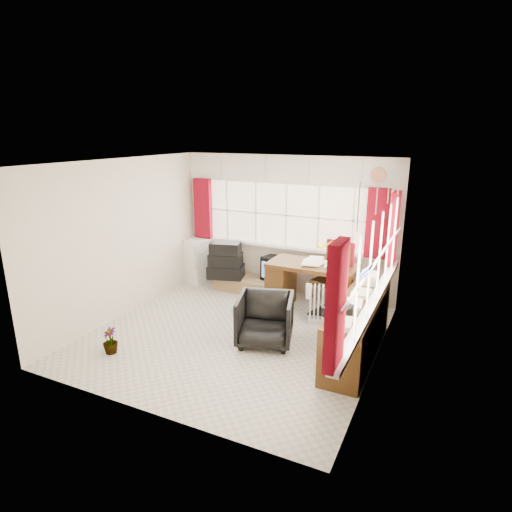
{
  "coord_description": "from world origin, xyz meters",
  "views": [
    {
      "loc": [
        2.73,
        -5.05,
        2.89
      ],
      "look_at": [
        0.08,
        0.55,
        1.08
      ],
      "focal_mm": 30.0,
      "sensor_mm": 36.0,
      "label": 1
    }
  ],
  "objects_px": {
    "desk_lamp": "(336,247)",
    "radiator": "(322,308)",
    "office_chair": "(265,320)",
    "crt_tv": "(278,268)",
    "credenza": "(357,327)",
    "desk": "(312,285)",
    "task_chair": "(335,276)",
    "tv_bench": "(253,285)",
    "mini_fridge": "(198,260)"
  },
  "relations": [
    {
      "from": "desk_lamp",
      "to": "radiator",
      "type": "distance_m",
      "value": 1.01
    },
    {
      "from": "crt_tv",
      "to": "radiator",
      "type": "bearing_deg",
      "value": -39.34
    },
    {
      "from": "desk_lamp",
      "to": "task_chair",
      "type": "xyz_separation_m",
      "value": [
        0.03,
        -0.06,
        -0.48
      ]
    },
    {
      "from": "desk",
      "to": "mini_fridge",
      "type": "xyz_separation_m",
      "value": [
        -2.53,
        0.48,
        -0.02
      ]
    },
    {
      "from": "radiator",
      "to": "credenza",
      "type": "height_order",
      "value": "credenza"
    },
    {
      "from": "task_chair",
      "to": "mini_fridge",
      "type": "distance_m",
      "value": 2.92
    },
    {
      "from": "radiator",
      "to": "mini_fridge",
      "type": "bearing_deg",
      "value": 162.95
    },
    {
      "from": "desk_lamp",
      "to": "radiator",
      "type": "bearing_deg",
      "value": -92.36
    },
    {
      "from": "tv_bench",
      "to": "credenza",
      "type": "bearing_deg",
      "value": -33.7
    },
    {
      "from": "mini_fridge",
      "to": "radiator",
      "type": "bearing_deg",
      "value": -17.05
    },
    {
      "from": "office_chair",
      "to": "crt_tv",
      "type": "distance_m",
      "value": 1.99
    },
    {
      "from": "desk_lamp",
      "to": "task_chair",
      "type": "relative_size",
      "value": 0.35
    },
    {
      "from": "credenza",
      "to": "tv_bench",
      "type": "relative_size",
      "value": 1.43
    },
    {
      "from": "task_chair",
      "to": "credenza",
      "type": "bearing_deg",
      "value": -61.9
    },
    {
      "from": "desk_lamp",
      "to": "mini_fridge",
      "type": "bearing_deg",
      "value": 173.46
    },
    {
      "from": "desk_lamp",
      "to": "credenza",
      "type": "bearing_deg",
      "value": -62.16
    },
    {
      "from": "crt_tv",
      "to": "desk",
      "type": "bearing_deg",
      "value": -33.3
    },
    {
      "from": "desk",
      "to": "task_chair",
      "type": "relative_size",
      "value": 1.2
    },
    {
      "from": "office_chair",
      "to": "radiator",
      "type": "bearing_deg",
      "value": 43.61
    },
    {
      "from": "task_chair",
      "to": "crt_tv",
      "type": "xyz_separation_m",
      "value": [
        -1.19,
        0.46,
        -0.17
      ]
    },
    {
      "from": "office_chair",
      "to": "tv_bench",
      "type": "bearing_deg",
      "value": 104.04
    },
    {
      "from": "office_chair",
      "to": "radiator",
      "type": "height_order",
      "value": "office_chair"
    },
    {
      "from": "desk",
      "to": "desk_lamp",
      "type": "bearing_deg",
      "value": 25.44
    },
    {
      "from": "tv_bench",
      "to": "crt_tv",
      "type": "xyz_separation_m",
      "value": [
        0.45,
        0.14,
        0.35
      ]
    },
    {
      "from": "task_chair",
      "to": "office_chair",
      "type": "xyz_separation_m",
      "value": [
        -0.6,
        -1.43,
        -0.28
      ]
    },
    {
      "from": "desk",
      "to": "office_chair",
      "type": "xyz_separation_m",
      "value": [
        -0.24,
        -1.34,
        -0.11
      ]
    },
    {
      "from": "office_chair",
      "to": "credenza",
      "type": "bearing_deg",
      "value": -6.31
    },
    {
      "from": "desk_lamp",
      "to": "mini_fridge",
      "type": "height_order",
      "value": "desk_lamp"
    },
    {
      "from": "crt_tv",
      "to": "office_chair",
      "type": "bearing_deg",
      "value": -72.62
    },
    {
      "from": "task_chair",
      "to": "radiator",
      "type": "relative_size",
      "value": 1.91
    },
    {
      "from": "office_chair",
      "to": "tv_bench",
      "type": "relative_size",
      "value": 0.55
    },
    {
      "from": "credenza",
      "to": "crt_tv",
      "type": "xyz_separation_m",
      "value": [
        -1.83,
        1.66,
        0.08
      ]
    },
    {
      "from": "radiator",
      "to": "credenza",
      "type": "xyz_separation_m",
      "value": [
        0.69,
        -0.73,
        0.14
      ]
    },
    {
      "from": "tv_bench",
      "to": "mini_fridge",
      "type": "bearing_deg",
      "value": 176.35
    },
    {
      "from": "desk_lamp",
      "to": "tv_bench",
      "type": "bearing_deg",
      "value": 171.23
    },
    {
      "from": "desk",
      "to": "office_chair",
      "type": "distance_m",
      "value": 1.37
    },
    {
      "from": "desk_lamp",
      "to": "crt_tv",
      "type": "distance_m",
      "value": 1.38
    },
    {
      "from": "desk",
      "to": "office_chair",
      "type": "bearing_deg",
      "value": -100.19
    },
    {
      "from": "office_chair",
      "to": "tv_bench",
      "type": "distance_m",
      "value": 2.05
    },
    {
      "from": "office_chair",
      "to": "mini_fridge",
      "type": "xyz_separation_m",
      "value": [
        -2.29,
        1.83,
        0.08
      ]
    },
    {
      "from": "radiator",
      "to": "mini_fridge",
      "type": "relative_size",
      "value": 0.72
    },
    {
      "from": "desk_lamp",
      "to": "crt_tv",
      "type": "height_order",
      "value": "desk_lamp"
    },
    {
      "from": "desk_lamp",
      "to": "task_chair",
      "type": "distance_m",
      "value": 0.48
    },
    {
      "from": "office_chair",
      "to": "credenza",
      "type": "relative_size",
      "value": 0.39
    },
    {
      "from": "crt_tv",
      "to": "mini_fridge",
      "type": "bearing_deg",
      "value": -177.83
    },
    {
      "from": "radiator",
      "to": "task_chair",
      "type": "bearing_deg",
      "value": 84.06
    },
    {
      "from": "office_chair",
      "to": "crt_tv",
      "type": "relative_size",
      "value": 1.29
    },
    {
      "from": "office_chair",
      "to": "tv_bench",
      "type": "height_order",
      "value": "office_chair"
    },
    {
      "from": "tv_bench",
      "to": "task_chair",
      "type": "bearing_deg",
      "value": -10.83
    },
    {
      "from": "desk",
      "to": "task_chair",
      "type": "bearing_deg",
      "value": 14.38
    }
  ]
}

